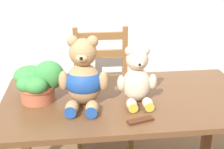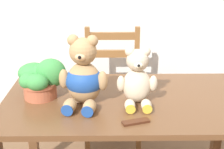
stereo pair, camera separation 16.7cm
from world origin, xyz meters
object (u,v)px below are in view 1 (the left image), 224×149
Objects in this scene: wooden_chair_behind at (102,89)px; teddy_bear_left at (84,78)px; teddy_bear_right at (137,79)px; chocolate_bar at (141,120)px; potted_plant at (37,81)px.

wooden_chair_behind is 2.48× the size of teddy_bear_left.
teddy_bear_left is at bearing 77.84° from wooden_chair_behind.
teddy_bear_right reaches higher than chocolate_bar.
potted_plant is 0.61m from chocolate_bar.
chocolate_bar is at bearing 95.57° from wooden_chair_behind.
wooden_chair_behind is at bearing 95.57° from chocolate_bar.
wooden_chair_behind is 3.33× the size of potted_plant.
teddy_bear_left reaches higher than potted_plant.
wooden_chair_behind is 1.04m from chocolate_bar.
teddy_bear_left reaches higher than chocolate_bar.
teddy_bear_left is 0.29m from teddy_bear_right.
chocolate_bar is (0.27, -0.22, -0.15)m from teddy_bear_left.
teddy_bear_left is (-0.17, -0.78, 0.41)m from wooden_chair_behind.
teddy_bear_left reaches higher than teddy_bear_right.
teddy_bear_left is 0.27m from potted_plant.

